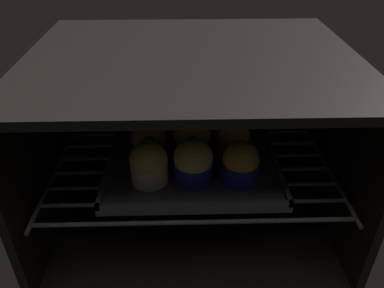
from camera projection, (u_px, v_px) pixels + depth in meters
The scene contains 12 objects.
oven_cavity at pixel (191, 132), 80.63cm from camera, with size 59.00×47.00×37.00cm.
oven_rack at pixel (192, 157), 78.90cm from camera, with size 54.80×42.00×0.80cm.
baking_tray at pixel (192, 156), 77.40cm from camera, with size 33.02×33.02×2.20cm.
muffin_row0_col0 at pixel (149, 164), 67.82cm from camera, with size 6.91×6.91×8.33cm.
muffin_row0_col1 at pixel (192, 162), 67.84cm from camera, with size 7.04×7.04×8.46cm.
muffin_row0_col2 at pixel (240, 163), 68.08cm from camera, with size 6.76×6.76×7.90cm.
muffin_row1_col0 at pixel (149, 140), 74.64cm from camera, with size 7.07×7.07×7.94cm.
muffin_row1_col1 at pixel (191, 137), 74.94cm from camera, with size 7.35×7.35×8.51cm.
muffin_row1_col2 at pixel (234, 137), 75.32cm from camera, with size 6.76×6.76×8.58cm.
muffin_row2_col0 at pixel (153, 116), 82.03cm from camera, with size 7.25×7.25×8.89cm.
muffin_row2_col1 at pixel (190, 118), 82.14cm from camera, with size 6.95×6.95×8.43cm.
muffin_row2_col2 at pixel (228, 117), 82.26cm from camera, with size 6.76×6.76×8.19cm.
Camera 1 is at (-1.75, -42.87, 58.55)cm, focal length 35.66 mm.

